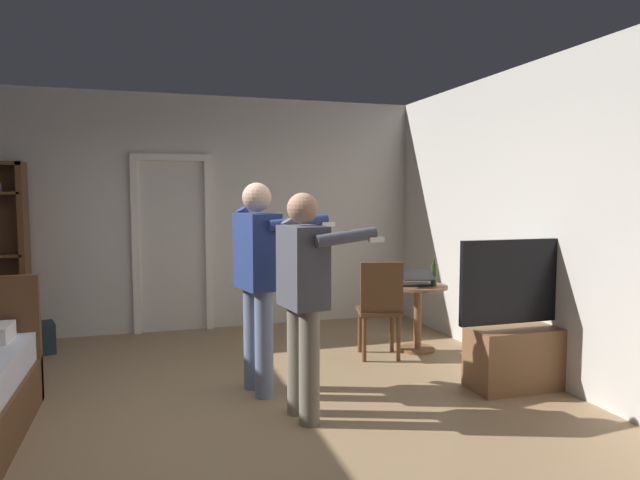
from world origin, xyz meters
name	(u,v)px	position (x,y,z in m)	size (l,w,h in m)	color
ground_plane	(208,421)	(0.00, 0.00, 0.00)	(6.46, 6.46, 0.00)	#997A56
wall_back	(182,214)	(0.00, 2.94, 1.42)	(6.11, 0.12, 2.84)	beige
wall_right	(555,221)	(3.00, 0.00, 1.42)	(0.12, 6.00, 2.84)	beige
doorway_frame	(172,230)	(-0.12, 2.86, 1.22)	(0.93, 0.08, 2.13)	white
tv_flatscreen	(521,342)	(2.64, -0.07, 0.40)	(1.22, 0.40, 1.28)	brown
side_table	(418,307)	(2.31, 1.22, 0.47)	(0.62, 0.62, 0.70)	brown
laptop	(416,281)	(2.27, 1.18, 0.75)	(0.39, 0.39, 0.17)	black
bottle_on_table	(434,274)	(2.45, 1.14, 0.82)	(0.06, 0.06, 0.29)	#303F1D
wooden_chair	(380,305)	(1.81, 1.06, 0.54)	(0.51, 0.51, 0.99)	brown
person_blue_shirt	(304,290)	(0.69, -0.16, 0.96)	(0.72, 0.57, 1.67)	gray
person_striped_shirt	(259,272)	(0.47, 0.47, 1.02)	(0.80, 0.61, 1.75)	slate
suitcase_dark	(24,340)	(-1.65, 2.25, 0.16)	(0.58, 0.30, 0.32)	#1E2D38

